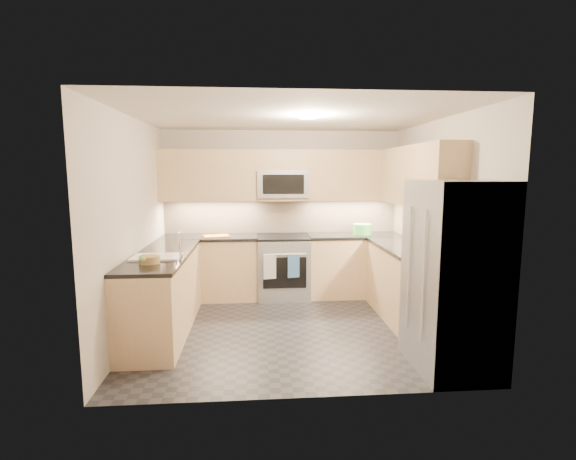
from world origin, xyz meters
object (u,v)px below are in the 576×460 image
object	(u,v)px
fruit_basket	(149,260)
gas_range	(283,267)
microwave	(283,184)
refrigerator	(454,276)
utensil_bowl	(362,229)
cutting_board	(216,236)

from	to	relation	value
fruit_basket	gas_range	bearing A→B (deg)	50.01
microwave	gas_range	bearing A→B (deg)	-90.00
fruit_basket	microwave	bearing A→B (deg)	51.89
gas_range	refrigerator	xyz separation A→B (m)	(1.45, -2.43, 0.45)
utensil_bowl	fruit_basket	distance (m)	3.26
microwave	utensil_bowl	bearing A→B (deg)	-4.84
fruit_basket	refrigerator	bearing A→B (deg)	-12.01
utensil_bowl	fruit_basket	size ratio (longest dim) A/B	1.31
microwave	utensil_bowl	world-z (taller)	microwave
gas_range	microwave	distance (m)	1.25
cutting_board	microwave	bearing A→B (deg)	7.50
refrigerator	fruit_basket	distance (m)	3.02
utensil_bowl	cutting_board	distance (m)	2.19
refrigerator	cutting_board	bearing A→B (deg)	135.16
utensil_bowl	gas_range	bearing A→B (deg)	-178.90
microwave	cutting_board	distance (m)	1.25
cutting_board	fruit_basket	distance (m)	1.87
gas_range	utensil_bowl	size ratio (longest dim) A/B	3.31
refrigerator	cutting_board	distance (m)	3.43
gas_range	refrigerator	distance (m)	2.86
refrigerator	fruit_basket	size ratio (longest dim) A/B	8.58
microwave	refrigerator	xyz separation A→B (m)	(1.45, -2.55, -0.80)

